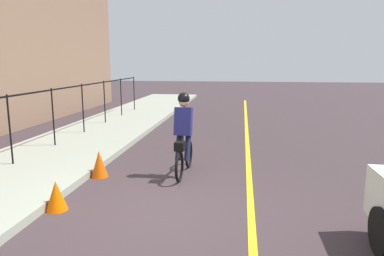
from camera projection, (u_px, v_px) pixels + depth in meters
ground_plane at (153, 214)px, 5.95m from camera, size 80.00×80.00×0.00m
lane_line_centre at (251, 220)px, 5.74m from camera, size 36.00×0.12×0.01m
cyclist_lead at (184, 135)px, 7.82m from camera, size 1.71×0.37×1.83m
traffic_cone_near at (99, 164)px, 7.83m from camera, size 0.36×0.36×0.58m
traffic_cone_far at (56, 195)px, 6.08m from camera, size 0.36×0.36×0.51m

